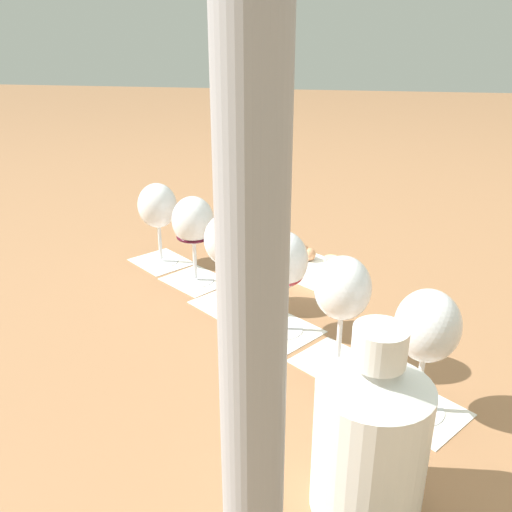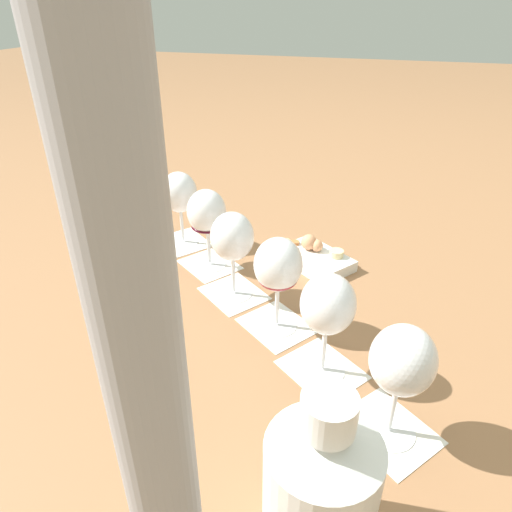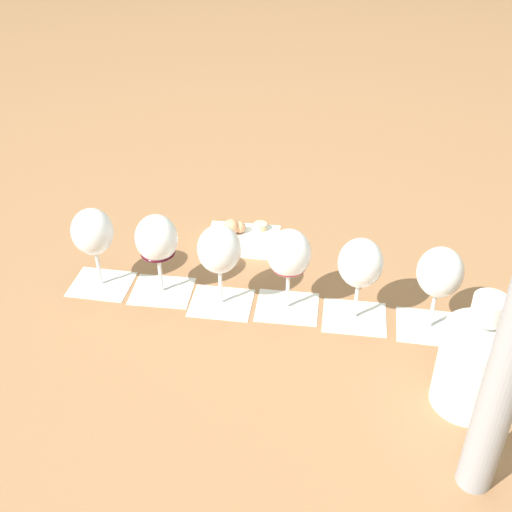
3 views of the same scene
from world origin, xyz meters
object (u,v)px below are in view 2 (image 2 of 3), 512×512
Objects in this scene: wine_glass_5 at (179,196)px; wine_glass_2 at (278,269)px; ceramic_vase at (321,485)px; wine_glass_0 at (402,366)px; wine_glass_3 at (232,241)px; wine_glass_1 at (328,309)px; wine_glass_4 at (207,215)px; snack_dish at (314,256)px.

wine_glass_2 is at bearing 140.48° from wine_glass_5.
ceramic_vase is at bearing 126.12° from wine_glass_5.
wine_glass_2 is at bearing -40.97° from wine_glass_0.
wine_glass_3 is at bearing 137.84° from wine_glass_5.
wine_glass_2 is 1.00× the size of wine_glass_3.
wine_glass_3 is 1.00× the size of wine_glass_5.
wine_glass_4 is (0.29, -0.25, 0.00)m from wine_glass_1.
wine_glass_5 is 0.93× the size of snack_dish.
wine_glass_1 is 0.51m from wine_glass_5.
wine_glass_0 is 0.93× the size of snack_dish.
wine_glass_1 is at bearing 102.90° from snack_dish.
wine_glass_1 is at bearing -40.08° from wine_glass_0.
ceramic_vase reaches higher than wine_glass_0.
wine_glass_3 is at bearing -38.15° from wine_glass_1.
wine_glass_5 is at bearing -40.13° from wine_glass_1.
snack_dish is at bearing -161.30° from wine_glass_4.
wine_glass_0 is 0.14m from wine_glass_1.
ceramic_vase is (-0.24, 0.41, -0.03)m from wine_glass_3.
snack_dish is at bearing 178.85° from wine_glass_5.
snack_dish is at bearing -128.32° from wine_glass_3.
wine_glass_1 is 0.38m from wine_glass_4.
wine_glass_1 is 0.13m from wine_glass_2.
wine_glass_0 is at bearing 113.58° from snack_dish.
wine_glass_5 is (0.39, -0.33, -0.00)m from wine_glass_1.
wine_glass_2 is at bearing -68.77° from ceramic_vase.
wine_glass_1 is 1.00× the size of wine_glass_4.
wine_glass_2 is 0.25m from wine_glass_4.
wine_glass_4 is (0.19, -0.16, 0.00)m from wine_glass_2.
wine_glass_4 is 1.00× the size of wine_glass_5.
wine_glass_2 and wine_glass_5 have the same top height.
wine_glass_4 is at bearing -45.68° from wine_glass_3.
wine_glass_4 reaches higher than snack_dish.
wine_glass_2 is 0.26m from snack_dish.
wine_glass_4 is (0.39, -0.34, 0.00)m from wine_glass_0.
ceramic_vase is (-0.42, 0.58, -0.03)m from wine_glass_5.
ceramic_vase reaches higher than wine_glass_5.
wine_glass_5 is at bearing -40.12° from wine_glass_0.
wine_glass_3 is 1.00× the size of wine_glass_4.
wine_glass_2 and wine_glass_4 have the same top height.
wine_glass_0 is 0.46m from snack_dish.
wine_glass_3 is at bearing -34.33° from wine_glass_2.
wine_glass_0 is at bearing 139.03° from wine_glass_2.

